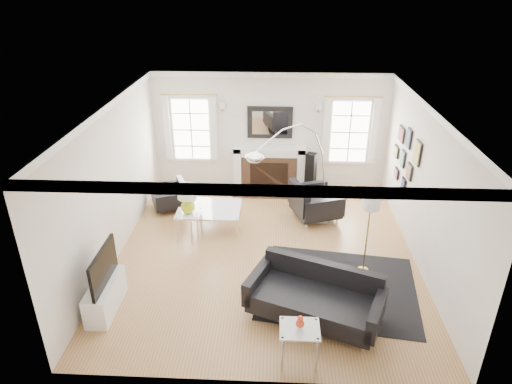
# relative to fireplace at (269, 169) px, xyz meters

# --- Properties ---
(floor) EXTENTS (6.00, 6.00, 0.00)m
(floor) POSITION_rel_fireplace_xyz_m (0.00, -2.79, -0.54)
(floor) COLOR #986A3F
(floor) RESTS_ON ground
(back_wall) EXTENTS (5.50, 0.04, 2.80)m
(back_wall) POSITION_rel_fireplace_xyz_m (0.00, 0.21, 0.86)
(back_wall) COLOR beige
(back_wall) RESTS_ON floor
(front_wall) EXTENTS (5.50, 0.04, 2.80)m
(front_wall) POSITION_rel_fireplace_xyz_m (0.00, -5.79, 0.86)
(front_wall) COLOR beige
(front_wall) RESTS_ON floor
(left_wall) EXTENTS (0.04, 6.00, 2.80)m
(left_wall) POSITION_rel_fireplace_xyz_m (-2.75, -2.79, 0.86)
(left_wall) COLOR beige
(left_wall) RESTS_ON floor
(right_wall) EXTENTS (0.04, 6.00, 2.80)m
(right_wall) POSITION_rel_fireplace_xyz_m (2.75, -2.79, 0.86)
(right_wall) COLOR beige
(right_wall) RESTS_ON floor
(ceiling) EXTENTS (5.50, 6.00, 0.02)m
(ceiling) POSITION_rel_fireplace_xyz_m (0.00, -2.79, 2.26)
(ceiling) COLOR white
(ceiling) RESTS_ON back_wall
(crown_molding) EXTENTS (5.50, 6.00, 0.12)m
(crown_molding) POSITION_rel_fireplace_xyz_m (0.00, -2.79, 2.20)
(crown_molding) COLOR white
(crown_molding) RESTS_ON back_wall
(fireplace) EXTENTS (1.70, 0.69, 1.11)m
(fireplace) POSITION_rel_fireplace_xyz_m (0.00, 0.00, 0.00)
(fireplace) COLOR white
(fireplace) RESTS_ON floor
(mantel_mirror) EXTENTS (1.05, 0.07, 0.75)m
(mantel_mirror) POSITION_rel_fireplace_xyz_m (0.00, 0.16, 1.11)
(mantel_mirror) COLOR black
(mantel_mirror) RESTS_ON back_wall
(window_left) EXTENTS (1.24, 0.15, 1.62)m
(window_left) POSITION_rel_fireplace_xyz_m (-1.85, 0.16, 0.92)
(window_left) COLOR white
(window_left) RESTS_ON back_wall
(window_right) EXTENTS (1.24, 0.15, 1.62)m
(window_right) POSITION_rel_fireplace_xyz_m (1.85, 0.16, 0.92)
(window_right) COLOR white
(window_right) RESTS_ON back_wall
(gallery_wall) EXTENTS (0.04, 1.73, 1.29)m
(gallery_wall) POSITION_rel_fireplace_xyz_m (2.72, -1.50, 0.99)
(gallery_wall) COLOR black
(gallery_wall) RESTS_ON right_wall
(tv_unit) EXTENTS (0.35, 1.00, 1.09)m
(tv_unit) POSITION_rel_fireplace_xyz_m (-2.44, -4.49, -0.21)
(tv_unit) COLOR white
(tv_unit) RESTS_ON floor
(area_rug) EXTENTS (2.83, 2.46, 0.01)m
(area_rug) POSITION_rel_fireplace_xyz_m (1.26, -3.77, -0.54)
(area_rug) COLOR black
(area_rug) RESTS_ON floor
(sofa) EXTENTS (2.19, 1.58, 0.65)m
(sofa) POSITION_rel_fireplace_xyz_m (0.81, -4.49, -0.19)
(sofa) COLOR black
(sofa) RESTS_ON floor
(armchair_left) EXTENTS (0.94, 0.99, 0.53)m
(armchair_left) POSITION_rel_fireplace_xyz_m (-2.15, -1.07, -0.25)
(armchair_left) COLOR black
(armchair_left) RESTS_ON floor
(armchair_right) EXTENTS (1.17, 1.24, 0.68)m
(armchair_right) POSITION_rel_fireplace_xyz_m (0.96, -1.40, -0.16)
(armchair_right) COLOR black
(armchair_right) RESTS_ON floor
(coffee_table) EXTENTS (0.98, 0.98, 0.44)m
(coffee_table) POSITION_rel_fireplace_xyz_m (-1.04, -1.83, -0.14)
(coffee_table) COLOR silver
(coffee_table) RESTS_ON floor
(side_table_left) EXTENTS (0.49, 0.49, 0.54)m
(side_table_left) POSITION_rel_fireplace_xyz_m (-1.53, -2.26, -0.11)
(side_table_left) COLOR silver
(side_table_left) RESTS_ON floor
(nesting_table) EXTENTS (0.53, 0.45, 0.58)m
(nesting_table) POSITION_rel_fireplace_xyz_m (0.52, -5.42, -0.08)
(nesting_table) COLOR silver
(nesting_table) RESTS_ON floor
(gourd_lamp) EXTENTS (0.37, 0.37, 0.59)m
(gourd_lamp) POSITION_rel_fireplace_xyz_m (-1.53, -2.26, 0.33)
(gourd_lamp) COLOR #B7CD19
(gourd_lamp) RESTS_ON side_table_left
(orange_vase) EXTENTS (0.11, 0.11, 0.18)m
(orange_vase) POSITION_rel_fireplace_xyz_m (0.52, -5.42, 0.14)
(orange_vase) COLOR red
(orange_vase) RESTS_ON nesting_table
(arc_floor_lamp) EXTENTS (1.67, 1.54, 2.36)m
(arc_floor_lamp) POSITION_rel_fireplace_xyz_m (0.47, -2.00, 0.73)
(arc_floor_lamp) COLOR white
(arc_floor_lamp) RESTS_ON floor
(stick_floor_lamp) EXTENTS (0.30, 0.30, 1.50)m
(stick_floor_lamp) POSITION_rel_fireplace_xyz_m (1.75, -3.26, 0.75)
(stick_floor_lamp) COLOR #AD863C
(stick_floor_lamp) RESTS_ON floor
(speaker_tower) EXTENTS (0.29, 0.29, 1.09)m
(speaker_tower) POSITION_rel_fireplace_xyz_m (0.97, -0.35, 0.00)
(speaker_tower) COLOR black
(speaker_tower) RESTS_ON floor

